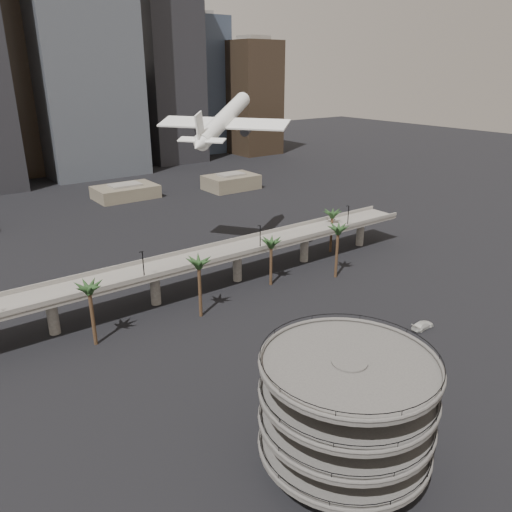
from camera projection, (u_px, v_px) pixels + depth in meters
ground at (382, 413)px, 76.19m from camera, size 700.00×700.00×0.00m
parking_ramp at (346, 405)px, 62.45m from camera, size 22.20×22.20×17.35m
overpass at (198, 262)px, 114.86m from camera, size 130.00×9.30×14.70m
palm_trees at (258, 245)px, 114.04m from camera, size 76.40×18.40×14.00m
low_buildings at (95, 201)px, 185.80m from camera, size 135.00×27.50×6.80m
skyline at (44, 68)px, 230.05m from camera, size 269.00×86.00×134.35m
airborne_jet at (224, 120)px, 124.13m from camera, size 32.61×30.77×13.07m
car_a at (300, 370)px, 85.70m from camera, size 4.52×1.97×1.52m
car_b at (340, 329)px, 99.04m from camera, size 5.01×3.07×1.56m
car_c at (423, 325)px, 100.52m from camera, size 5.31×2.18×1.54m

